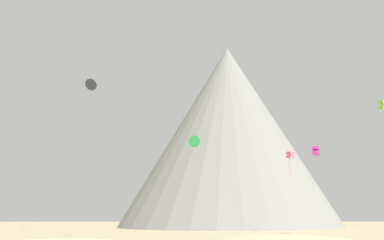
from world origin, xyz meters
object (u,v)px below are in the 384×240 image
kite_green_mid (195,141)px  kite_magenta_mid (316,151)px  rock_massif (224,139)px  kite_black_mid (91,85)px  kite_rainbow_low (290,155)px

kite_green_mid → kite_magenta_mid: (21.29, 0.92, -1.52)m
rock_massif → kite_green_mid: bearing=-101.2°
kite_green_mid → kite_black_mid: 21.15m
kite_magenta_mid → kite_black_mid: bearing=33.5°
kite_green_mid → kite_rainbow_low: kite_green_mid is taller
kite_black_mid → kite_magenta_mid: bearing=146.5°
rock_massif → kite_magenta_mid: size_ratio=45.39×
kite_green_mid → kite_black_mid: bearing=18.4°
kite_green_mid → rock_massif: bearing=-80.6°
kite_green_mid → kite_black_mid: (-18.50, 0.70, 10.24)m
rock_massif → kite_green_mid: (-8.33, -41.93, -6.52)m
kite_black_mid → kite_rainbow_low: bearing=131.2°
kite_green_mid → kite_rainbow_low: 17.31m
rock_massif → kite_rainbow_low: rock_massif is taller
rock_massif → kite_black_mid: rock_massif is taller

